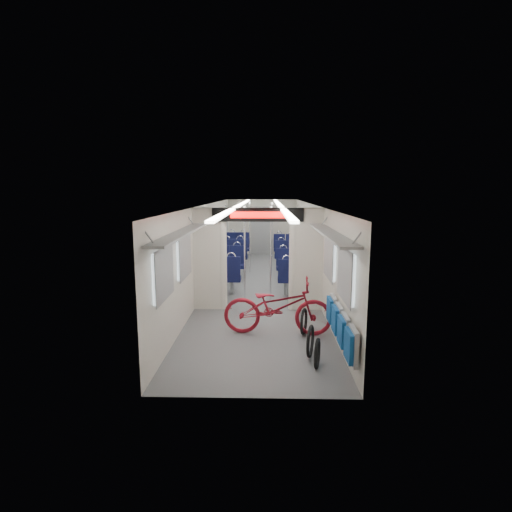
# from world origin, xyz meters

# --- Properties ---
(carriage) EXTENTS (12.00, 12.02, 2.31)m
(carriage) POSITION_xyz_m (0.00, -0.27, 1.50)
(carriage) COLOR #515456
(carriage) RESTS_ON ground
(bicycle) EXTENTS (2.07, 0.84, 1.06)m
(bicycle) POSITION_xyz_m (0.40, -3.63, 0.53)
(bicycle) COLOR maroon
(bicycle) RESTS_ON ground
(flip_bench) EXTENTS (0.12, 2.09, 0.50)m
(flip_bench) POSITION_xyz_m (1.35, -4.79, 0.58)
(flip_bench) COLOR gray
(flip_bench) RESTS_ON carriage
(bike_hoop_a) EXTENTS (0.17, 0.47, 0.47)m
(bike_hoop_a) POSITION_xyz_m (0.97, -5.09, 0.21)
(bike_hoop_a) COLOR black
(bike_hoop_a) RESTS_ON ground
(bike_hoop_b) EXTENTS (0.19, 0.53, 0.54)m
(bike_hoop_b) POSITION_xyz_m (0.91, -4.67, 0.24)
(bike_hoop_b) COLOR black
(bike_hoop_b) RESTS_ON ground
(bike_hoop_c) EXTENTS (0.19, 0.50, 0.51)m
(bike_hoop_c) POSITION_xyz_m (0.90, -3.65, 0.23)
(bike_hoop_c) COLOR black
(bike_hoop_c) RESTS_ON ground
(seat_bay_near_left) EXTENTS (0.93, 2.17, 1.13)m
(seat_bay_near_left) POSITION_xyz_m (-0.93, 0.17, 0.56)
(seat_bay_near_left) COLOR black
(seat_bay_near_left) RESTS_ON ground
(seat_bay_near_right) EXTENTS (0.89, 1.99, 1.07)m
(seat_bay_near_right) POSITION_xyz_m (0.94, 0.02, 0.53)
(seat_bay_near_right) COLOR black
(seat_bay_near_right) RESTS_ON ground
(seat_bay_far_left) EXTENTS (0.96, 2.30, 1.17)m
(seat_bay_far_left) POSITION_xyz_m (-0.93, 3.65, 0.57)
(seat_bay_far_left) COLOR black
(seat_bay_far_left) RESTS_ON ground
(seat_bay_far_right) EXTENTS (0.91, 2.08, 1.10)m
(seat_bay_far_right) POSITION_xyz_m (0.93, 3.71, 0.54)
(seat_bay_far_right) COLOR black
(seat_bay_far_right) RESTS_ON ground
(stanchion_near_left) EXTENTS (0.04, 0.04, 2.30)m
(stanchion_near_left) POSITION_xyz_m (-0.34, -1.12, 1.15)
(stanchion_near_left) COLOR silver
(stanchion_near_left) RESTS_ON ground
(stanchion_near_right) EXTENTS (0.04, 0.04, 2.30)m
(stanchion_near_right) POSITION_xyz_m (0.30, -1.23, 1.15)
(stanchion_near_right) COLOR silver
(stanchion_near_right) RESTS_ON ground
(stanchion_far_left) EXTENTS (0.04, 0.04, 2.30)m
(stanchion_far_left) POSITION_xyz_m (-0.35, 2.10, 1.15)
(stanchion_far_left) COLOR silver
(stanchion_far_left) RESTS_ON ground
(stanchion_far_right) EXTENTS (0.04, 0.04, 2.30)m
(stanchion_far_right) POSITION_xyz_m (0.36, 1.68, 1.15)
(stanchion_far_right) COLOR silver
(stanchion_far_right) RESTS_ON ground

